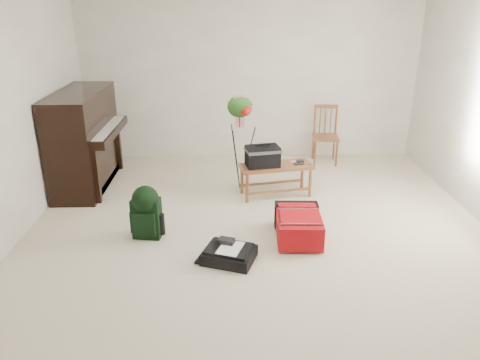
{
  "coord_description": "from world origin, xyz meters",
  "views": [
    {
      "loc": [
        -0.29,
        -4.28,
        2.39
      ],
      "look_at": [
        -0.19,
        0.35,
        0.54
      ],
      "focal_mm": 35.0,
      "sensor_mm": 36.0,
      "label": 1
    }
  ],
  "objects_px": {
    "bench": "(267,159)",
    "dining_chair": "(325,135)",
    "red_suitcase": "(298,223)",
    "green_backpack": "(146,210)",
    "flower_stand": "(240,143)",
    "black_duffel": "(229,254)",
    "piano": "(85,141)"
  },
  "relations": [
    {
      "from": "bench",
      "to": "dining_chair",
      "type": "relative_size",
      "value": 1.12
    },
    {
      "from": "red_suitcase",
      "to": "green_backpack",
      "type": "bearing_deg",
      "value": -178.68
    },
    {
      "from": "flower_stand",
      "to": "red_suitcase",
      "type": "bearing_deg",
      "value": -69.26
    },
    {
      "from": "black_duffel",
      "to": "piano",
      "type": "bearing_deg",
      "value": 152.34
    },
    {
      "from": "piano",
      "to": "flower_stand",
      "type": "relative_size",
      "value": 1.19
    },
    {
      "from": "piano",
      "to": "green_backpack",
      "type": "height_order",
      "value": "piano"
    },
    {
      "from": "bench",
      "to": "black_duffel",
      "type": "xyz_separation_m",
      "value": [
        -0.47,
        -1.57,
        -0.42
      ]
    },
    {
      "from": "dining_chair",
      "to": "flower_stand",
      "type": "xyz_separation_m",
      "value": [
        -1.3,
        -1.0,
        0.2
      ]
    },
    {
      "from": "red_suitcase",
      "to": "flower_stand",
      "type": "bearing_deg",
      "value": 115.51
    },
    {
      "from": "dining_chair",
      "to": "green_backpack",
      "type": "height_order",
      "value": "dining_chair"
    },
    {
      "from": "piano",
      "to": "dining_chair",
      "type": "height_order",
      "value": "piano"
    },
    {
      "from": "bench",
      "to": "black_duffel",
      "type": "distance_m",
      "value": 1.69
    },
    {
      "from": "black_duffel",
      "to": "green_backpack",
      "type": "xyz_separation_m",
      "value": [
        -0.86,
        0.49,
        0.24
      ]
    },
    {
      "from": "piano",
      "to": "bench",
      "type": "relative_size",
      "value": 1.57
    },
    {
      "from": "piano",
      "to": "flower_stand",
      "type": "distance_m",
      "value": 2.02
    },
    {
      "from": "bench",
      "to": "flower_stand",
      "type": "relative_size",
      "value": 0.76
    },
    {
      "from": "green_backpack",
      "to": "flower_stand",
      "type": "xyz_separation_m",
      "value": [
        1.0,
        1.32,
        0.3
      ]
    },
    {
      "from": "dining_chair",
      "to": "green_backpack",
      "type": "distance_m",
      "value": 3.27
    },
    {
      "from": "green_backpack",
      "to": "flower_stand",
      "type": "relative_size",
      "value": 0.45
    },
    {
      "from": "piano",
      "to": "black_duffel",
      "type": "xyz_separation_m",
      "value": [
        1.87,
        -1.98,
        -0.53
      ]
    },
    {
      "from": "bench",
      "to": "green_backpack",
      "type": "distance_m",
      "value": 1.71
    },
    {
      "from": "green_backpack",
      "to": "red_suitcase",
      "type": "bearing_deg",
      "value": 7.04
    },
    {
      "from": "piano",
      "to": "dining_chair",
      "type": "relative_size",
      "value": 1.75
    },
    {
      "from": "piano",
      "to": "green_backpack",
      "type": "distance_m",
      "value": 1.83
    },
    {
      "from": "black_duffel",
      "to": "green_backpack",
      "type": "height_order",
      "value": "green_backpack"
    },
    {
      "from": "bench",
      "to": "red_suitcase",
      "type": "bearing_deg",
      "value": -88.72
    },
    {
      "from": "bench",
      "to": "black_duffel",
      "type": "bearing_deg",
      "value": -118.38
    },
    {
      "from": "red_suitcase",
      "to": "piano",
      "type": "bearing_deg",
      "value": 151.82
    },
    {
      "from": "dining_chair",
      "to": "red_suitcase",
      "type": "height_order",
      "value": "dining_chair"
    },
    {
      "from": "dining_chair",
      "to": "flower_stand",
      "type": "bearing_deg",
      "value": -137.35
    },
    {
      "from": "dining_chair",
      "to": "black_duffel",
      "type": "bearing_deg",
      "value": -112.03
    },
    {
      "from": "red_suitcase",
      "to": "bench",
      "type": "bearing_deg",
      "value": 105.13
    }
  ]
}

